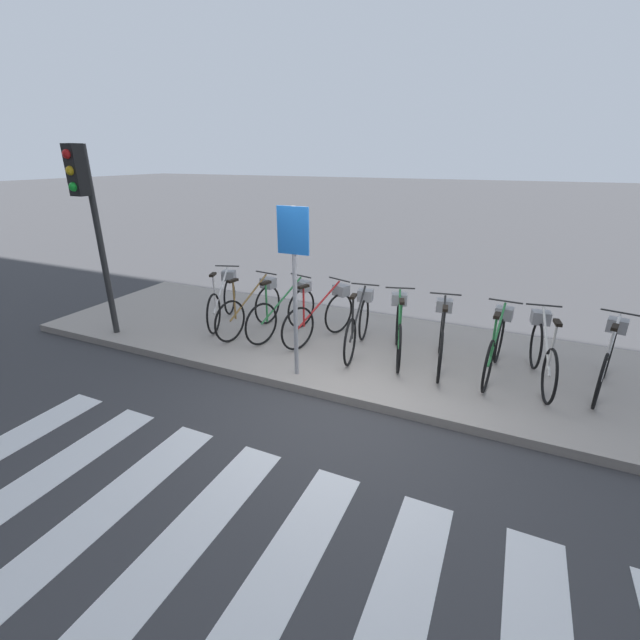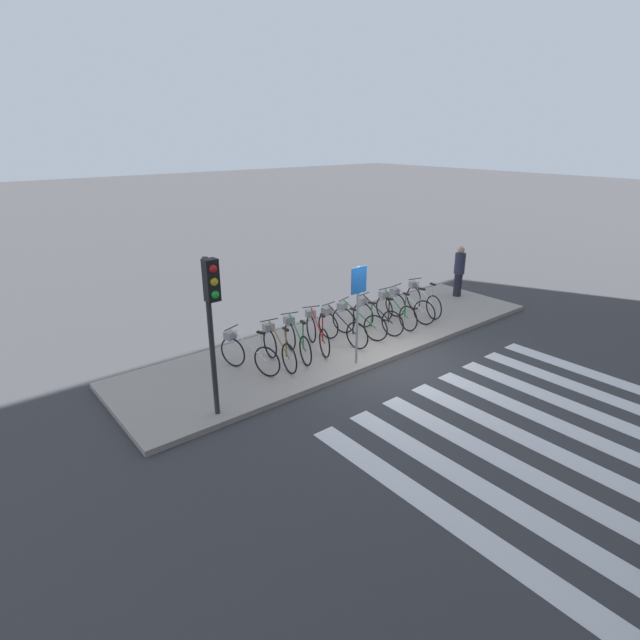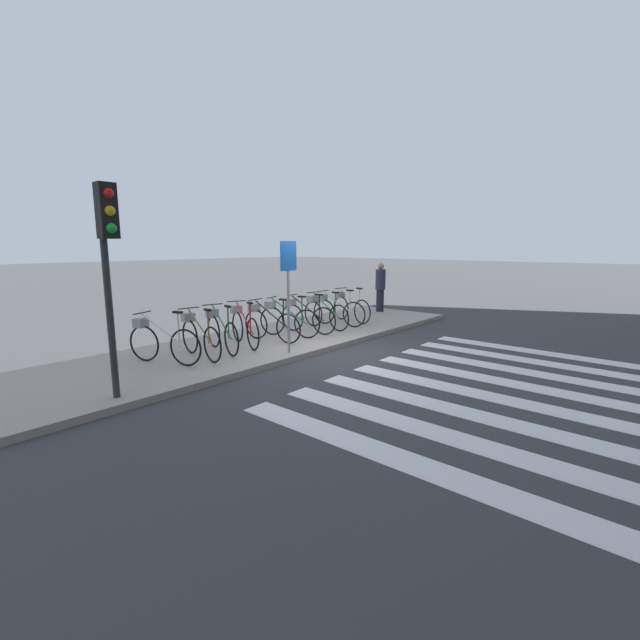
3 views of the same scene
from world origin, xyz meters
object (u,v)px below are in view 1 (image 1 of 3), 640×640
parked_bicycle_1 (253,306)px  traffic_light (86,203)px  parked_bicycle_9 (608,358)px  sign_post (294,265)px  parked_bicycle_8 (542,350)px  parked_bicycle_0 (223,298)px  parked_bicycle_5 (399,327)px  parked_bicycle_2 (286,309)px  parked_bicycle_3 (323,314)px  parked_bicycle_7 (496,344)px  parked_bicycle_6 (442,335)px  parked_bicycle_4 (359,322)px

parked_bicycle_1 → traffic_light: size_ratio=0.55×
parked_bicycle_9 → sign_post: (-3.90, -1.33, 1.13)m
parked_bicycle_8 → sign_post: bearing=-158.5°
parked_bicycle_0 → parked_bicycle_9: (6.09, 0.03, 0.00)m
parked_bicycle_8 → traffic_light: size_ratio=0.55×
parked_bicycle_5 → parked_bicycle_1: bearing=-178.1°
parked_bicycle_2 → parked_bicycle_9: size_ratio=1.00×
parked_bicycle_2 → sign_post: bearing=-55.9°
parked_bicycle_2 → parked_bicycle_3: (0.68, 0.06, 0.00)m
parked_bicycle_0 → parked_bicycle_7: size_ratio=0.95×
parked_bicycle_2 → traffic_light: (-2.77, -1.30, 1.78)m
parked_bicycle_0 → parked_bicycle_6: size_ratio=0.96×
parked_bicycle_0 → parked_bicycle_3: same height
parked_bicycle_4 → parked_bicycle_6: 1.28m
parked_bicycle_1 → parked_bicycle_7: (3.99, 0.05, 0.00)m
parked_bicycle_7 → parked_bicycle_4: bearing=-179.5°
parked_bicycle_1 → sign_post: bearing=-38.4°
parked_bicycle_2 → parked_bicycle_3: same height
parked_bicycle_7 → parked_bicycle_8: (0.58, 0.03, 0.00)m
parked_bicycle_5 → parked_bicycle_8: (1.99, -0.00, 0.00)m
parked_bicycle_1 → traffic_light: bearing=-151.0°
parked_bicycle_0 → parked_bicycle_9: same height
parked_bicycle_8 → parked_bicycle_2: bearing=179.8°
parked_bicycle_3 → parked_bicycle_0: bearing=179.9°
parked_bicycle_1 → parked_bicycle_6: size_ratio=1.00×
parked_bicycle_8 → traffic_light: traffic_light is taller
parked_bicycle_5 → sign_post: (-1.14, -1.23, 1.13)m
parked_bicycle_5 → parked_bicycle_4: bearing=-175.3°
parked_bicycle_6 → traffic_light: 5.83m
parked_bicycle_6 → sign_post: size_ratio=0.72×
traffic_light → parked_bicycle_4: bearing=16.7°
parked_bicycle_7 → parked_bicycle_9: bearing=5.6°
parked_bicycle_2 → parked_bicycle_7: size_ratio=0.98×
parked_bicycle_0 → traffic_light: 2.65m
sign_post → parked_bicycle_2: bearing=124.1°
parked_bicycle_1 → parked_bicycle_5: 2.58m
parked_bicycle_3 → sign_post: 1.73m
parked_bicycle_1 → parked_bicycle_2: size_ratio=1.02×
parked_bicycle_2 → parked_bicycle_3: 0.68m
parked_bicycle_9 → traffic_light: size_ratio=0.54×
parked_bicycle_4 → parked_bicycle_7: bearing=0.5°
parked_bicycle_5 → parked_bicycle_9: bearing=2.1°
parked_bicycle_1 → parked_bicycle_8: same height
parked_bicycle_5 → parked_bicycle_6: 0.66m
parked_bicycle_8 → traffic_light: 7.09m
parked_bicycle_7 → parked_bicycle_3: bearing=177.9°
parked_bicycle_7 → sign_post: size_ratio=0.73×
parked_bicycle_0 → traffic_light: size_ratio=0.52×
parked_bicycle_4 → parked_bicycle_6: size_ratio=1.00×
parked_bicycle_6 → parked_bicycle_8: same height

